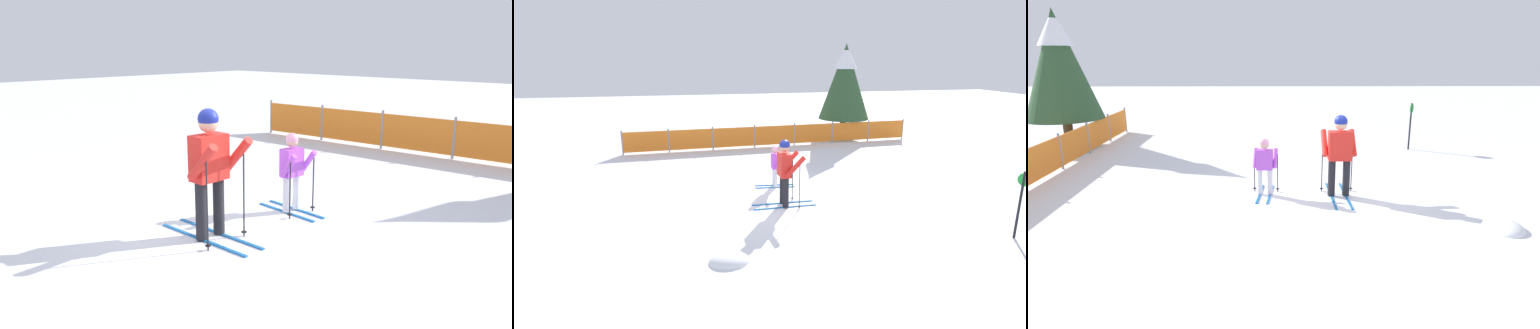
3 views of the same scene
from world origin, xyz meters
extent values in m
plane|color=white|center=(0.00, 0.00, 0.00)|extent=(60.00, 60.00, 0.00)
cube|color=#1966B2|center=(0.11, 0.05, 0.01)|extent=(1.57, 0.06, 0.02)
cube|color=#1966B2|center=(0.11, -0.24, 0.01)|extent=(1.57, 0.06, 0.02)
cylinder|color=black|center=(0.11, 0.05, 0.39)|extent=(0.15, 0.15, 0.74)
cylinder|color=black|center=(0.11, -0.24, 0.39)|extent=(0.15, 0.15, 0.74)
cube|color=red|center=(0.11, -0.10, 1.05)|extent=(0.27, 0.47, 0.58)
cylinder|color=red|center=(0.31, 0.20, 1.07)|extent=(0.50, 0.12, 0.51)
cylinder|color=red|center=(0.32, -0.38, 1.07)|extent=(0.50, 0.12, 0.51)
sphere|color=#D8AD8C|center=(0.11, -0.10, 1.49)|extent=(0.25, 0.25, 0.25)
sphere|color=navy|center=(0.11, -0.10, 1.53)|extent=(0.26, 0.26, 0.26)
cylinder|color=black|center=(0.41, 0.22, 0.58)|extent=(0.02, 0.02, 1.16)
cylinder|color=black|center=(0.41, 0.22, 0.06)|extent=(0.07, 0.07, 0.01)
cylinder|color=black|center=(0.41, -0.40, 0.58)|extent=(0.02, 0.02, 1.16)
cylinder|color=black|center=(0.41, -0.40, 0.06)|extent=(0.07, 0.07, 0.01)
cube|color=#1966B2|center=(0.22, 1.51, 0.01)|extent=(1.11, 0.14, 0.02)
cube|color=#1966B2|center=(0.20, 1.30, 0.01)|extent=(1.11, 0.14, 0.02)
cylinder|color=silver|center=(0.22, 1.51, 0.28)|extent=(0.11, 0.11, 0.53)
cylinder|color=silver|center=(0.20, 1.30, 0.28)|extent=(0.11, 0.11, 0.53)
cube|color=#B24CD8|center=(0.21, 1.41, 0.75)|extent=(0.21, 0.34, 0.41)
cylinder|color=#B24CD8|center=(0.36, 1.60, 0.75)|extent=(0.33, 0.11, 0.38)
cylinder|color=#B24CD8|center=(0.32, 1.19, 0.75)|extent=(0.33, 0.11, 0.38)
sphere|color=#D8AD8C|center=(0.21, 1.41, 1.06)|extent=(0.18, 0.18, 0.18)
sphere|color=pink|center=(0.21, 1.41, 1.09)|extent=(0.18, 0.18, 0.18)
cylinder|color=black|center=(0.44, 1.63, 0.41)|extent=(0.02, 0.02, 0.82)
cylinder|color=black|center=(0.44, 1.63, 0.06)|extent=(0.07, 0.07, 0.01)
cylinder|color=black|center=(0.40, 1.15, 0.41)|extent=(0.02, 0.02, 0.82)
cylinder|color=black|center=(0.40, 1.15, 0.06)|extent=(0.07, 0.07, 0.01)
cylinder|color=gray|center=(-4.53, 6.27, 0.46)|extent=(0.06, 0.06, 0.92)
cylinder|color=gray|center=(-2.85, 6.35, 0.46)|extent=(0.06, 0.06, 0.92)
cylinder|color=gray|center=(-1.16, 6.44, 0.46)|extent=(0.06, 0.06, 0.92)
cylinder|color=gray|center=(0.53, 6.52, 0.46)|extent=(0.06, 0.06, 0.92)
cylinder|color=gray|center=(2.21, 6.60, 0.46)|extent=(0.06, 0.06, 0.92)
cylinder|color=gray|center=(3.90, 6.68, 0.46)|extent=(0.06, 0.06, 0.92)
cylinder|color=gray|center=(5.58, 6.76, 0.46)|extent=(0.06, 0.06, 0.92)
cylinder|color=gray|center=(7.27, 6.84, 0.46)|extent=(0.06, 0.06, 0.92)
cube|color=orange|center=(-3.69, 6.31, 0.46)|extent=(1.69, 0.11, 0.77)
cube|color=orange|center=(-2.00, 6.40, 0.46)|extent=(1.69, 0.11, 0.77)
cube|color=orange|center=(-0.32, 6.48, 0.46)|extent=(1.69, 0.11, 0.77)
cube|color=orange|center=(1.37, 6.56, 0.46)|extent=(1.69, 0.11, 0.77)
cube|color=orange|center=(3.05, 6.64, 0.46)|extent=(1.69, 0.11, 0.77)
cube|color=orange|center=(4.74, 6.72, 0.46)|extent=(1.69, 0.11, 0.77)
cube|color=orange|center=(6.43, 6.80, 0.46)|extent=(1.69, 0.11, 0.77)
cylinder|color=#4C3823|center=(4.78, 7.69, 0.44)|extent=(0.28, 0.28, 0.87)
cone|color=#2C4D2D|center=(4.78, 7.69, 2.50)|extent=(2.22, 2.22, 3.25)
cone|color=white|center=(4.78, 7.69, 3.54)|extent=(1.00, 1.00, 0.98)
cylinder|color=black|center=(4.27, -2.84, 0.71)|extent=(0.05, 0.05, 1.41)
cylinder|color=green|center=(4.29, -2.86, 1.25)|extent=(0.24, 0.18, 0.28)
ellipsoid|color=white|center=(-1.53, -2.61, 0.00)|extent=(0.74, 0.63, 0.30)
camera|label=1|loc=(4.69, -4.07, 2.42)|focal=35.00mm
camera|label=2|loc=(-2.16, -9.11, 3.58)|focal=28.00mm
camera|label=3|loc=(-7.58, 1.12, 2.78)|focal=28.00mm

